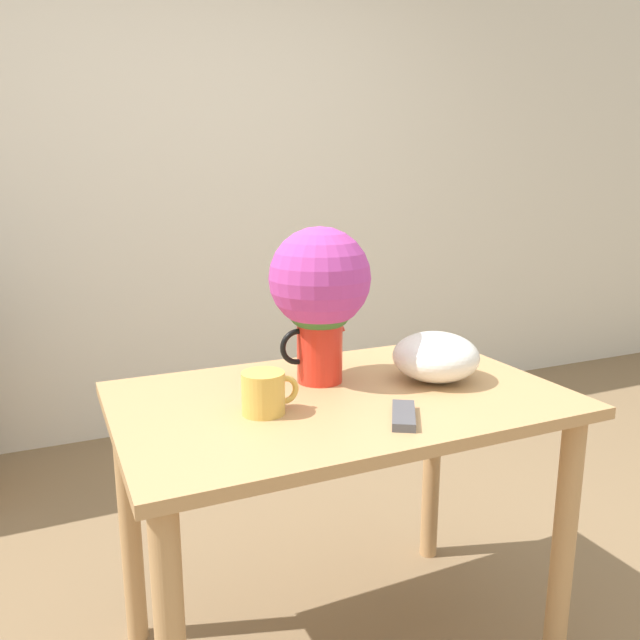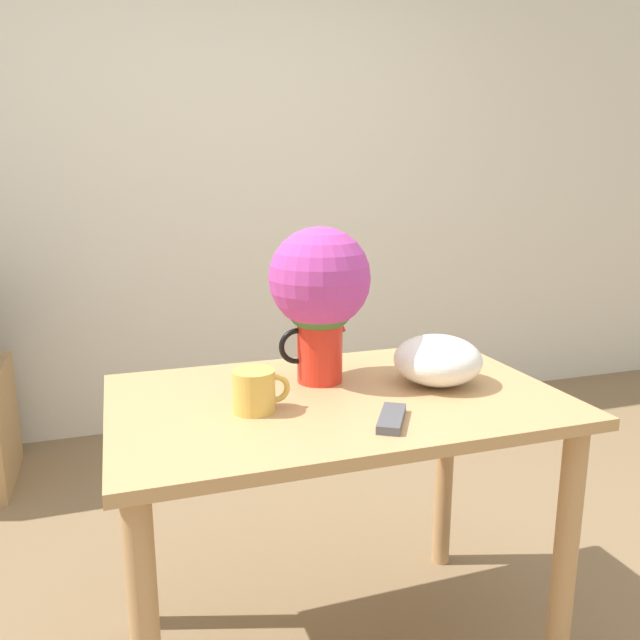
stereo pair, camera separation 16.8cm
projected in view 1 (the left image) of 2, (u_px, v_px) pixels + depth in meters
name	position (u px, v px, depth m)	size (l,w,h in m)	color
wall_back	(178.00, 184.00, 3.18)	(8.00, 0.05, 2.60)	silver
table	(339.00, 442.00, 1.64)	(1.14, 0.73, 0.78)	tan
flower_vase	(320.00, 290.00, 1.66)	(0.27, 0.27, 0.42)	red
coffee_mug	(265.00, 393.00, 1.47)	(0.14, 0.10, 0.10)	gold
white_bowl	(436.00, 357.00, 1.71)	(0.24, 0.24, 0.13)	white
remote_control	(404.00, 415.00, 1.44)	(0.13, 0.16, 0.02)	#4C4C51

